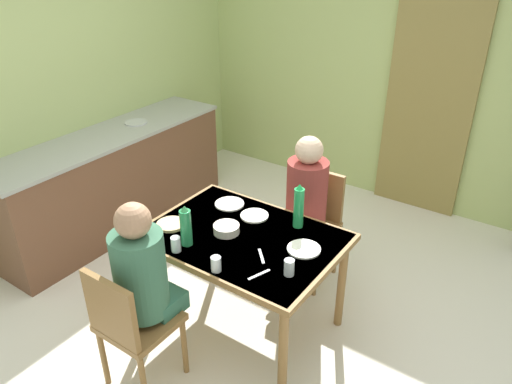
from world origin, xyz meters
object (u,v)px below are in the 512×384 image
Objects in this scene: chair_far_diner at (313,219)px; person_far_diner at (306,194)px; person_near_diner at (142,271)px; water_bottle_green_near at (186,226)px; kitchen_counter at (114,180)px; chair_near_diner at (130,323)px; water_bottle_green_far at (299,207)px; serving_bowl_center at (226,229)px; dining_table at (243,246)px.

chair_far_diner is 0.31m from person_far_diner.
person_near_diner is 0.40m from water_bottle_green_near.
chair_near_diner is (1.57, -1.24, 0.05)m from kitchen_counter.
serving_bowl_center is at bearing -136.07° from water_bottle_green_far.
water_bottle_green_near is (-0.31, -1.07, 0.37)m from chair_far_diner.
kitchen_counter is 3.01× the size of person_far_diner.
person_near_diner reaches higher than chair_far_diner.
chair_near_diner is 1.00× the size of chair_far_diner.
person_far_diner is (-0.00, -0.14, 0.28)m from chair_far_diner.
person_near_diner is at bearing -35.08° from kitchen_counter.
water_bottle_green_near reaches higher than kitchen_counter.
person_far_diner reaches higher than serving_bowl_center.
water_bottle_green_near is (-0.01, 0.39, 0.09)m from person_near_diner.
chair_near_diner and chair_far_diner have the same top height.
dining_table is 1.61× the size of person_far_diner.
person_far_diner reaches higher than chair_far_diner.
person_near_diner reaches higher than kitchen_counter.
serving_bowl_center is at bearing 76.82° from chair_far_diner.
kitchen_counter is at bearing 6.72° from person_far_diner.
chair_far_diner is 1.52m from person_near_diner.
water_bottle_green_far is 0.49m from serving_bowl_center.
serving_bowl_center is (-0.19, -0.69, -0.01)m from person_far_diner.
serving_bowl_center is (1.68, -0.47, 0.32)m from kitchen_counter.
dining_table is 1.42× the size of chair_near_diner.
water_bottle_green_near is (-0.01, 0.52, 0.37)m from chair_near_diner.
chair_near_diner is at bearing -38.28° from kitchen_counter.
water_bottle_green_far is at bearing 111.99° from person_far_diner.
chair_far_diner is 1.18m from water_bottle_green_near.
dining_table is 1.61× the size of person_near_diner.
person_far_diner is 4.53× the size of serving_bowl_center.
chair_far_diner is 0.89m from serving_bowl_center.
dining_table is 0.15m from serving_bowl_center.
person_far_diner is at bearing 78.20° from chair_near_diner.
person_far_diner is at bearing 6.72° from kitchen_counter.
kitchen_counter is at bearing 144.92° from person_near_diner.
water_bottle_green_far is 1.83× the size of serving_bowl_center.
water_bottle_green_near is 0.88× the size of water_bottle_green_far.
chair_near_diner is 0.64m from water_bottle_green_near.
water_bottle_green_far is (2.02, -0.14, 0.44)m from kitchen_counter.
dining_table is at bearing -128.13° from water_bottle_green_far.
dining_table is 7.29× the size of serving_bowl_center.
serving_bowl_center is at bearing -164.03° from dining_table.
kitchen_counter is at bearing 141.72° from chair_near_diner.
person_far_diner is 2.47× the size of water_bottle_green_far.
chair_near_diner is 1.13× the size of person_near_diner.
water_bottle_green_near reaches higher than chair_far_diner.
kitchen_counter is at bearing 155.35° from water_bottle_green_near.
person_far_diner reaches higher than chair_near_diner.
water_bottle_green_far reaches higher than dining_table.
person_far_diner reaches higher than dining_table.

